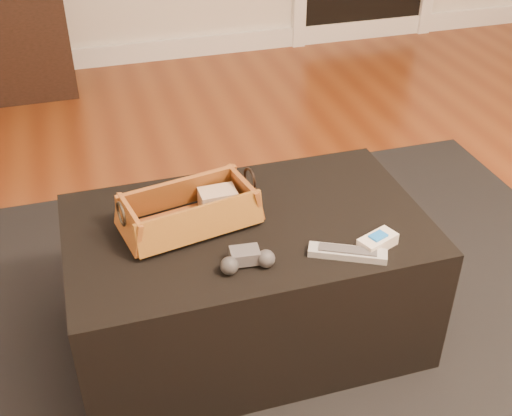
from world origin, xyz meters
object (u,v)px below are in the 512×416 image
object	(u,v)px
wicker_basket	(189,212)
tv_remote	(185,223)
ottoman	(248,281)
cream_gadget	(378,242)
silver_remote	(348,253)
game_controller	(247,259)

from	to	relation	value
wicker_basket	tv_remote	bearing A→B (deg)	-132.15
ottoman	cream_gadget	distance (m)	0.43
ottoman	silver_remote	size ratio (longest dim) A/B	4.97
ottoman	game_controller	xyz separation A→B (m)	(-0.05, -0.18, 0.23)
tv_remote	cream_gadget	size ratio (longest dim) A/B	1.67
wicker_basket	cream_gadget	distance (m)	0.51
ottoman	wicker_basket	size ratio (longest dim) A/B	2.48
tv_remote	wicker_basket	bearing A→B (deg)	30.87
silver_remote	cream_gadget	world-z (taller)	cream_gadget
wicker_basket	game_controller	bearing A→B (deg)	-65.19
ottoman	cream_gadget	world-z (taller)	cream_gadget
wicker_basket	cream_gadget	world-z (taller)	wicker_basket
game_controller	tv_remote	bearing A→B (deg)	120.17
game_controller	cream_gadget	size ratio (longest dim) A/B	1.21
tv_remote	silver_remote	world-z (taller)	tv_remote
tv_remote	silver_remote	distance (m)	0.44
ottoman	cream_gadget	xyz separation A→B (m)	(0.30, -0.20, 0.23)
wicker_basket	silver_remote	distance (m)	0.44
game_controller	cream_gadget	world-z (taller)	game_controller
tv_remote	game_controller	xyz separation A→B (m)	(0.12, -0.20, -0.00)
ottoman	cream_gadget	bearing A→B (deg)	-34.02
wicker_basket	silver_remote	world-z (taller)	wicker_basket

